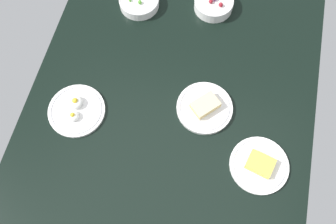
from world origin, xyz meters
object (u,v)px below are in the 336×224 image
object	(u,v)px
plate_cheese	(259,165)
plate_eggs	(76,110)
bowl_berries	(214,4)
bowl_peas	(139,1)
plate_sandwich	(205,107)

from	to	relation	value
plate_cheese	plate_eggs	world-z (taller)	plate_eggs
plate_cheese	plate_eggs	distance (cm)	68.02
bowl_berries	bowl_peas	size ratio (longest dim) A/B	0.97
plate_cheese	bowl_peas	distance (cm)	81.02
plate_sandwich	plate_cheese	distance (cm)	27.97
bowl_berries	plate_cheese	bearing A→B (deg)	23.76
bowl_berries	plate_eggs	bearing A→B (deg)	-35.18
bowl_berries	plate_eggs	world-z (taller)	bowl_berries
plate_cheese	plate_eggs	size ratio (longest dim) A/B	0.98
plate_sandwich	bowl_berries	size ratio (longest dim) A/B	1.28
plate_sandwich	bowl_peas	bearing A→B (deg)	-138.74
plate_cheese	bowl_peas	bearing A→B (deg)	-134.65
plate_eggs	plate_sandwich	bearing A→B (deg)	104.14
bowl_berries	bowl_peas	distance (cm)	30.64
bowl_peas	plate_sandwich	bearing A→B (deg)	41.26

